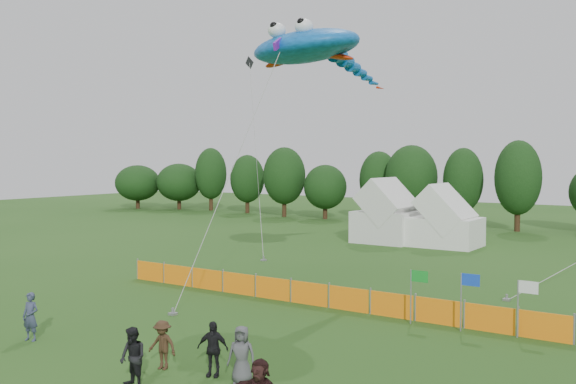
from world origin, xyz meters
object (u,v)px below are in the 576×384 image
Objects in this scene: spectator_c at (162,345)px; spectator_d at (213,349)px; spectator_a at (31,317)px; tent_left at (387,216)px; spectator_b at (133,358)px; tent_right at (445,223)px; spectator_e at (242,355)px; stingray_kite at (311,49)px; barrier_fence at (309,294)px.

spectator_d is at bearing 5.54° from spectator_c.
spectator_d is at bearing -9.56° from spectator_a.
tent_left is 2.62× the size of spectator_b.
tent_right is (4.63, 0.13, -0.24)m from tent_left.
stingray_kite is (-5.10, 11.85, 10.89)m from spectator_e.
spectator_d is at bearing 67.39° from spectator_b.
barrier_fence is 9.98m from spectator_c.
stingray_kite reaches higher than spectator_b.
spectator_a is at bearing -87.88° from tent_left.
spectator_c is (6.14, 0.41, -0.11)m from spectator_a.
tent_left is 0.21× the size of barrier_fence.
spectator_d is at bearing -73.83° from tent_left.
spectator_c is 16.57m from stingray_kite.
tent_left is at bearing 95.55° from spectator_c.
spectator_a is 1.14× the size of spectator_c.
spectator_b is 1.03× the size of spectator_d.
spectator_e reaches higher than spectator_c.
spectator_a is at bearing -96.14° from tent_right.
tent_left is at bearing 76.69° from spectator_a.
spectator_a is 7.88m from spectator_d.
spectator_b is 17.79m from stingray_kite.
spectator_b is at bearing -83.25° from barrier_fence.
spectator_c is (2.69, -31.65, -1.01)m from tent_right.
tent_right is at bearing 87.33° from spectator_c.
stingray_kite is (-3.97, 11.81, 10.90)m from spectator_d.
tent_right reaches higher than spectator_a.
barrier_fence is at bearing -73.47° from tent_left.
stingray_kite is (3.87, 12.62, 10.87)m from spectator_a.
stingray_kite reaches higher than barrier_fence.
spectator_d reaches higher than barrier_fence.
stingray_kite is (5.05, -19.31, 9.73)m from tent_left.
spectator_e is at bearing -80.00° from tent_right.
spectator_c is at bearing 114.96° from spectator_b.
spectator_d is 0.11× the size of stingray_kite.
tent_right is at bearing 1.60° from tent_left.
spectator_c is at bearing -85.14° from tent_right.
tent_left is at bearing -178.40° from tent_right.
tent_right is 21.85m from stingray_kite.
spectator_b is (6.59, -1.20, -0.01)m from spectator_a.
tent_left reaches higher than spectator_b.
tent_left is 2.71× the size of spectator_d.
tent_right is 0.34× the size of stingray_kite.
tent_left is 32.38m from spectator_c.
spectator_e is at bearing -68.64° from barrier_fence.
barrier_fence is (6.41, -21.59, -1.50)m from tent_left.
spectator_a is 17.10m from stingray_kite.
tent_left is 2.60× the size of spectator_a.
spectator_b is at bearing -25.73° from spectator_a.
spectator_a reaches higher than spectator_b.
barrier_fence is at bearing 87.75° from spectator_c.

